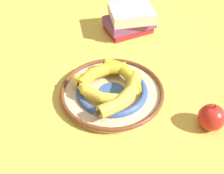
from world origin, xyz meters
TOP-DOWN VIEW (x-y plane):
  - ground_plane at (0.00, 0.00)m, footprint 2.80×2.80m
  - decorative_bowl at (0.02, -0.02)m, footprint 0.32×0.32m
  - banana_a at (-0.03, 0.03)m, footprint 0.11×0.21m
  - banana_b at (-0.02, -0.07)m, footprint 0.14×0.14m
  - banana_c at (0.06, -0.06)m, footprint 0.15×0.14m
  - banana_d at (0.06, 0.03)m, footprint 0.18×0.10m
  - book_stack at (0.03, -0.39)m, footprint 0.21×0.20m
  - apple at (-0.27, 0.04)m, footprint 0.07×0.07m

SIDE VIEW (x-z plane):
  - ground_plane at x=0.00m, z-range 0.00..0.00m
  - decorative_bowl at x=0.02m, z-range 0.00..0.03m
  - apple at x=-0.27m, z-range -0.01..0.08m
  - banana_d at x=0.06m, z-range 0.03..0.06m
  - banana_b at x=-0.02m, z-range 0.03..0.07m
  - banana_c at x=0.06m, z-range 0.03..0.07m
  - banana_a at x=-0.03m, z-range 0.03..0.07m
  - book_stack at x=0.03m, z-range 0.00..0.10m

